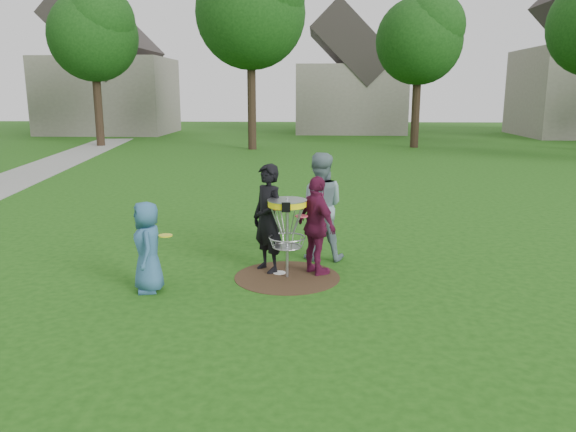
{
  "coord_description": "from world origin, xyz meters",
  "views": [
    {
      "loc": [
        0.46,
        -9.08,
        3.09
      ],
      "look_at": [
        0.0,
        0.3,
        1.0
      ],
      "focal_mm": 35.0,
      "sensor_mm": 36.0,
      "label": 1
    }
  ],
  "objects_px": {
    "player_maroon": "(317,226)",
    "player_blue": "(148,247)",
    "disc_golf_basket": "(287,219)",
    "player_grey": "(319,207)",
    "player_black": "(268,218)"
  },
  "relations": [
    {
      "from": "player_blue",
      "to": "disc_golf_basket",
      "type": "relative_size",
      "value": 1.04
    },
    {
      "from": "player_black",
      "to": "player_maroon",
      "type": "height_order",
      "value": "player_black"
    },
    {
      "from": "player_maroon",
      "to": "player_blue",
      "type": "bearing_deg",
      "value": 75.55
    },
    {
      "from": "player_grey",
      "to": "player_maroon",
      "type": "bearing_deg",
      "value": 90.24
    },
    {
      "from": "player_black",
      "to": "disc_golf_basket",
      "type": "height_order",
      "value": "player_black"
    },
    {
      "from": "disc_golf_basket",
      "to": "player_grey",
      "type": "bearing_deg",
      "value": 64.47
    },
    {
      "from": "player_blue",
      "to": "player_maroon",
      "type": "relative_size",
      "value": 0.84
    },
    {
      "from": "disc_golf_basket",
      "to": "player_blue",
      "type": "bearing_deg",
      "value": -160.24
    },
    {
      "from": "player_blue",
      "to": "player_black",
      "type": "distance_m",
      "value": 2.12
    },
    {
      "from": "player_blue",
      "to": "player_maroon",
      "type": "bearing_deg",
      "value": 92.92
    },
    {
      "from": "player_blue",
      "to": "player_black",
      "type": "relative_size",
      "value": 0.76
    },
    {
      "from": "player_black",
      "to": "disc_golf_basket",
      "type": "relative_size",
      "value": 1.37
    },
    {
      "from": "player_grey",
      "to": "player_maroon",
      "type": "relative_size",
      "value": 1.18
    },
    {
      "from": "player_black",
      "to": "player_grey",
      "type": "relative_size",
      "value": 0.94
    },
    {
      "from": "player_grey",
      "to": "player_blue",
      "type": "bearing_deg",
      "value": 37.97
    }
  ]
}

